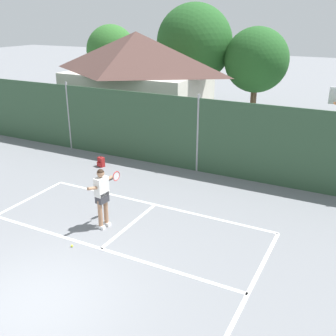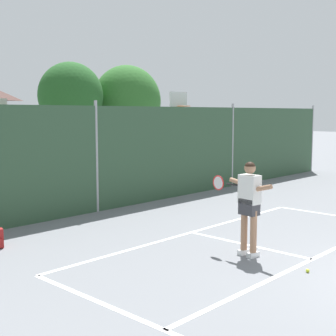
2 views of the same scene
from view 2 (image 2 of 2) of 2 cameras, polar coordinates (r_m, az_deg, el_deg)
chainlink_fence at (r=13.53m, az=-8.53°, el=1.05°), size 26.09×0.09×3.13m
basketball_hoop at (r=17.87m, az=1.15°, el=5.08°), size 0.90×0.67×3.55m
tennis_player at (r=9.38m, az=9.61°, el=-3.77°), size 0.31×1.44×1.85m
tennis_ball at (r=8.90m, az=16.32°, el=-11.68°), size 0.07×0.07×0.07m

